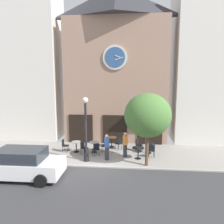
{
  "coord_description": "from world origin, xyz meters",
  "views": [
    {
      "loc": [
        1.85,
        -11.96,
        5.11
      ],
      "look_at": [
        0.5,
        2.51,
        2.93
      ],
      "focal_mm": 34.81,
      "sensor_mm": 36.0,
      "label": 1
    }
  ],
  "objects_px": {
    "street_lamp": "(86,129)",
    "cafe_chair_left_end": "(119,143)",
    "cafe_table_center_right": "(112,140)",
    "pedestrian_blue": "(107,147)",
    "cafe_table_near_door": "(94,145)",
    "cafe_table_leftmost": "(76,145)",
    "cafe_chair_facing_street": "(64,144)",
    "cafe_chair_by_entrance": "(83,147)",
    "parked_car_white": "(21,164)",
    "cafe_table_near_curb": "(149,146)",
    "cafe_chair_facing_wall": "(96,148)",
    "cafe_chair_near_tree": "(106,145)",
    "pedestrian_orange": "(125,144)",
    "cafe_chair_curbside": "(138,144)",
    "street_tree": "(148,115)",
    "cafe_table_center": "(138,150)",
    "cafe_chair_under_awning": "(152,150)"
  },
  "relations": [
    {
      "from": "cafe_table_near_door",
      "to": "cafe_table_center_right",
      "type": "xyz_separation_m",
      "value": [
        1.14,
        1.35,
        0.03
      ]
    },
    {
      "from": "cafe_table_near_curb",
      "to": "cafe_chair_left_end",
      "type": "height_order",
      "value": "cafe_chair_left_end"
    },
    {
      "from": "cafe_table_center",
      "to": "cafe_chair_under_awning",
      "type": "height_order",
      "value": "cafe_chair_under_awning"
    },
    {
      "from": "pedestrian_orange",
      "to": "parked_car_white",
      "type": "bearing_deg",
      "value": -145.7
    },
    {
      "from": "cafe_chair_facing_wall",
      "to": "pedestrian_orange",
      "type": "height_order",
      "value": "pedestrian_orange"
    },
    {
      "from": "cafe_chair_facing_wall",
      "to": "pedestrian_blue",
      "type": "bearing_deg",
      "value": -37.35
    },
    {
      "from": "cafe_chair_facing_street",
      "to": "cafe_chair_under_awning",
      "type": "relative_size",
      "value": 1.0
    },
    {
      "from": "cafe_chair_by_entrance",
      "to": "cafe_chair_left_end",
      "type": "bearing_deg",
      "value": 28.69
    },
    {
      "from": "cafe_chair_curbside",
      "to": "cafe_table_near_door",
      "type": "bearing_deg",
      "value": -169.97
    },
    {
      "from": "street_lamp",
      "to": "pedestrian_blue",
      "type": "relative_size",
      "value": 2.42
    },
    {
      "from": "cafe_chair_curbside",
      "to": "street_tree",
      "type": "bearing_deg",
      "value": -80.57
    },
    {
      "from": "cafe_table_near_curb",
      "to": "pedestrian_blue",
      "type": "height_order",
      "value": "pedestrian_blue"
    },
    {
      "from": "cafe_chair_by_entrance",
      "to": "street_lamp",
      "type": "bearing_deg",
      "value": -69.39
    },
    {
      "from": "street_lamp",
      "to": "cafe_chair_left_end",
      "type": "distance_m",
      "value": 3.48
    },
    {
      "from": "cafe_chair_curbside",
      "to": "cafe_chair_near_tree",
      "type": "bearing_deg",
      "value": -168.74
    },
    {
      "from": "cafe_chair_curbside",
      "to": "pedestrian_orange",
      "type": "relative_size",
      "value": 0.54
    },
    {
      "from": "cafe_table_center_right",
      "to": "cafe_chair_left_end",
      "type": "bearing_deg",
      "value": -44.95
    },
    {
      "from": "cafe_chair_facing_wall",
      "to": "parked_car_white",
      "type": "bearing_deg",
      "value": -133.27
    },
    {
      "from": "cafe_chair_near_tree",
      "to": "cafe_chair_facing_wall",
      "type": "distance_m",
      "value": 1.01
    },
    {
      "from": "cafe_chair_under_awning",
      "to": "parked_car_white",
      "type": "xyz_separation_m",
      "value": [
        -7.05,
        -3.66,
        0.23
      ]
    },
    {
      "from": "cafe_chair_facing_street",
      "to": "street_lamp",
      "type": "bearing_deg",
      "value": -40.5
    },
    {
      "from": "cafe_chair_under_awning",
      "to": "cafe_chair_curbside",
      "type": "xyz_separation_m",
      "value": [
        -0.85,
        1.22,
        0.0
      ]
    },
    {
      "from": "pedestrian_blue",
      "to": "parked_car_white",
      "type": "relative_size",
      "value": 0.39
    },
    {
      "from": "cafe_chair_facing_wall",
      "to": "pedestrian_orange",
      "type": "xyz_separation_m",
      "value": [
        1.94,
        0.04,
        0.33
      ]
    },
    {
      "from": "cafe_table_near_curb",
      "to": "cafe_table_center_right",
      "type": "bearing_deg",
      "value": 156.77
    },
    {
      "from": "cafe_chair_by_entrance",
      "to": "parked_car_white",
      "type": "xyz_separation_m",
      "value": [
        -2.45,
        -3.77,
        0.23
      ]
    },
    {
      "from": "street_tree",
      "to": "parked_car_white",
      "type": "bearing_deg",
      "value": -161.1
    },
    {
      "from": "cafe_table_center",
      "to": "cafe_chair_left_end",
      "type": "relative_size",
      "value": 0.88
    },
    {
      "from": "pedestrian_orange",
      "to": "cafe_chair_curbside",
      "type": "bearing_deg",
      "value": 54.56
    },
    {
      "from": "street_tree",
      "to": "cafe_table_leftmost",
      "type": "xyz_separation_m",
      "value": [
        -4.82,
        1.99,
        -2.52
      ]
    },
    {
      "from": "street_lamp",
      "to": "cafe_chair_under_awning",
      "type": "bearing_deg",
      "value": 14.11
    },
    {
      "from": "cafe_table_center",
      "to": "cafe_chair_under_awning",
      "type": "relative_size",
      "value": 0.88
    },
    {
      "from": "cafe_table_near_curb",
      "to": "cafe_chair_facing_wall",
      "type": "bearing_deg",
      "value": -165.24
    },
    {
      "from": "cafe_table_center_right",
      "to": "pedestrian_blue",
      "type": "height_order",
      "value": "pedestrian_blue"
    },
    {
      "from": "cafe_table_leftmost",
      "to": "cafe_chair_facing_street",
      "type": "relative_size",
      "value": 0.85
    },
    {
      "from": "cafe_table_center",
      "to": "cafe_chair_facing_wall",
      "type": "relative_size",
      "value": 0.88
    },
    {
      "from": "street_lamp",
      "to": "cafe_chair_by_entrance",
      "type": "distance_m",
      "value": 1.97
    },
    {
      "from": "street_lamp",
      "to": "cafe_chair_facing_wall",
      "type": "relative_size",
      "value": 4.5
    },
    {
      "from": "cafe_table_leftmost",
      "to": "pedestrian_blue",
      "type": "distance_m",
      "value": 2.69
    },
    {
      "from": "street_lamp",
      "to": "street_tree",
      "type": "bearing_deg",
      "value": -5.16
    },
    {
      "from": "cafe_table_center_right",
      "to": "cafe_chair_curbside",
      "type": "relative_size",
      "value": 0.86
    },
    {
      "from": "cafe_table_center_right",
      "to": "cafe_table_center",
      "type": "distance_m",
      "value": 3.04
    },
    {
      "from": "street_tree",
      "to": "cafe_table_center",
      "type": "distance_m",
      "value": 2.75
    },
    {
      "from": "cafe_table_leftmost",
      "to": "cafe_table_center_right",
      "type": "bearing_deg",
      "value": 30.51
    },
    {
      "from": "cafe_table_near_door",
      "to": "cafe_chair_near_tree",
      "type": "bearing_deg",
      "value": 6.62
    },
    {
      "from": "cafe_chair_left_end",
      "to": "cafe_table_center_right",
      "type": "bearing_deg",
      "value": 135.05
    },
    {
      "from": "cafe_table_near_door",
      "to": "cafe_table_leftmost",
      "type": "bearing_deg",
      "value": -177.13
    },
    {
      "from": "cafe_chair_by_entrance",
      "to": "cafe_chair_facing_wall",
      "type": "height_order",
      "value": "same"
    },
    {
      "from": "cafe_chair_facing_wall",
      "to": "cafe_chair_curbside",
      "type": "xyz_separation_m",
      "value": [
        2.84,
        1.31,
        0.0
      ]
    },
    {
      "from": "cafe_table_near_door",
      "to": "cafe_chair_facing_wall",
      "type": "relative_size",
      "value": 0.84
    }
  ]
}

